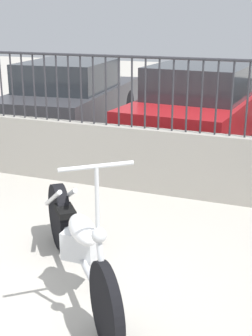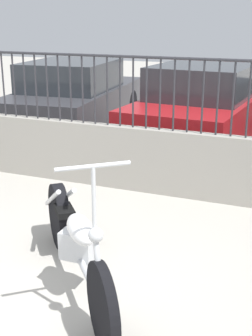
{
  "view_description": "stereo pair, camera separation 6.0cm",
  "coord_description": "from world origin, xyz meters",
  "views": [
    {
      "loc": [
        1.83,
        -2.77,
        2.25
      ],
      "look_at": [
        0.11,
        1.64,
        0.7
      ],
      "focal_mm": 50.0,
      "sensor_mm": 36.0,
      "label": 1
    },
    {
      "loc": [
        1.89,
        -2.74,
        2.25
      ],
      "look_at": [
        0.11,
        1.64,
        0.7
      ],
      "focal_mm": 50.0,
      "sensor_mm": 36.0,
      "label": 2
    }
  ],
  "objects": [
    {
      "name": "fence_railing",
      "position": [
        0.0,
        2.81,
        1.45
      ],
      "size": [
        9.05,
        0.04,
        0.92
      ],
      "color": "#2D2D33",
      "rests_on": "low_wall"
    },
    {
      "name": "ground_plane",
      "position": [
        0.0,
        0.0,
        0.0
      ],
      "size": [
        40.0,
        40.0,
        0.0
      ],
      "primitive_type": "plane",
      "color": "#ADA89E"
    },
    {
      "name": "car_dark_grey",
      "position": [
        -2.64,
        5.65,
        0.69
      ],
      "size": [
        2.09,
        4.18,
        1.39
      ],
      "rotation": [
        0.0,
        0.0,
        1.66
      ],
      "color": "black",
      "rests_on": "ground_plane"
    },
    {
      "name": "motorcycle_silver",
      "position": [
        0.09,
        0.48,
        0.4
      ],
      "size": [
        1.59,
        1.84,
        1.32
      ],
      "rotation": [
        0.0,
        0.0,
        -0.87
      ],
      "color": "black",
      "rests_on": "ground_plane"
    },
    {
      "name": "car_red",
      "position": [
        0.11,
        5.47,
        0.72
      ],
      "size": [
        2.03,
        4.42,
        1.45
      ],
      "rotation": [
        0.0,
        0.0,
        1.5
      ],
      "color": "black",
      "rests_on": "ground_plane"
    },
    {
      "name": "low_wall",
      "position": [
        0.0,
        2.81,
        0.43
      ],
      "size": [
        9.05,
        0.18,
        0.86
      ],
      "color": "#9E998E",
      "rests_on": "ground_plane"
    }
  ]
}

